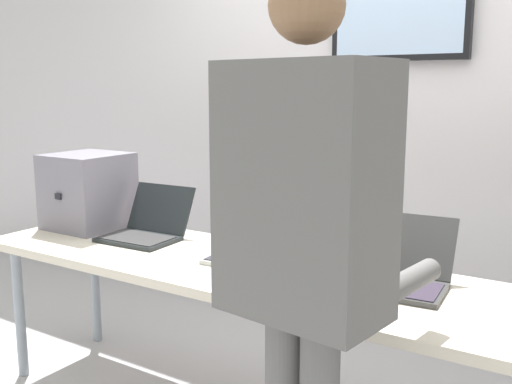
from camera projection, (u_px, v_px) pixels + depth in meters
The scene contains 8 objects.
back_wall at pixel (376, 100), 3.24m from camera, with size 8.00×0.11×2.77m.
workbench at pixel (268, 281), 2.43m from camera, with size 2.84×0.70×0.73m.
equipment_box at pixel (88, 191), 3.12m from camera, with size 0.37×0.39×0.39m.
laptop_station_0 at pixel (147, 227), 2.91m from camera, with size 0.38×0.38×0.25m.
laptop_station_1 at pixel (251, 246), 2.56m from camera, with size 0.33×0.33×0.25m.
laptop_station_2 at pixel (400, 271), 2.22m from camera, with size 0.38×0.41×0.24m.
person at pixel (305, 235), 1.58m from camera, with size 0.49×0.63×1.77m.
paper_sheet at pixel (297, 291), 2.16m from camera, with size 0.21×0.30×0.00m.
Camera 1 is at (1.22, -1.99, 1.47)m, focal length 41.40 mm.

